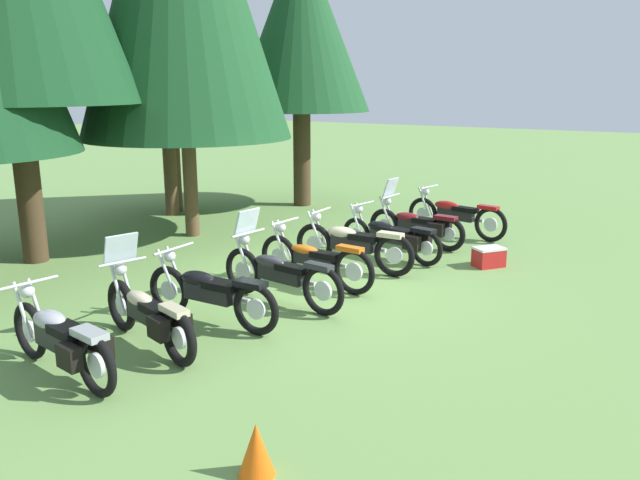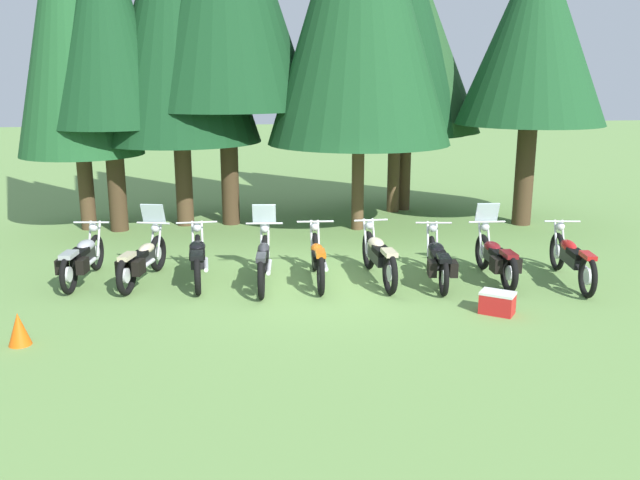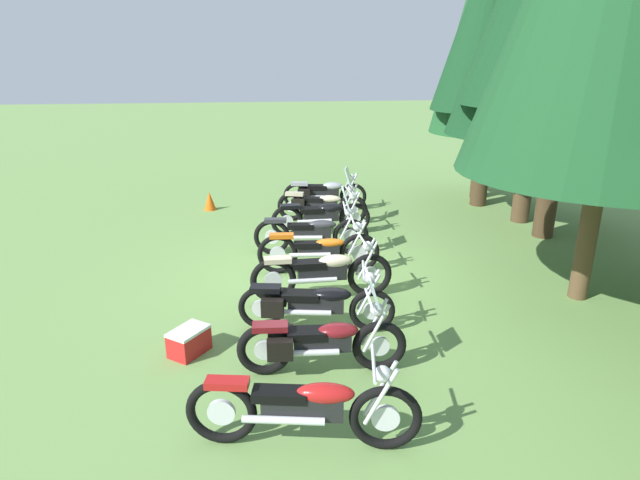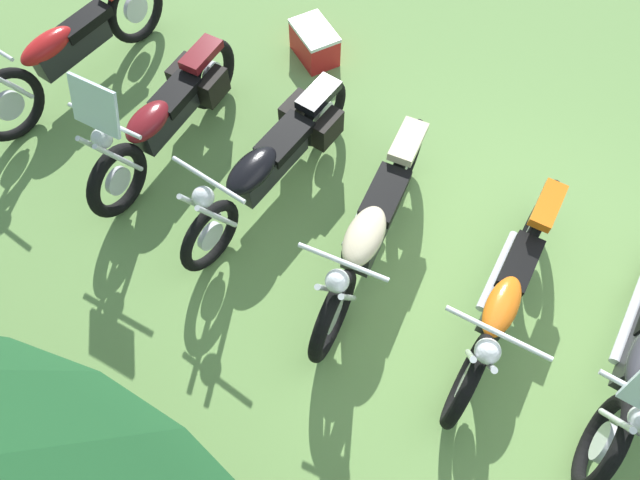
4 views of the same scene
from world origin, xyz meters
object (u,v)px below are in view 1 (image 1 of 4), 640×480
object	(u,v)px
pine_tree_6	(166,24)
pine_tree_5	(161,5)
motorcycle_7	(417,225)
motorcycle_2	(209,292)
pine_tree_7	(301,23)
motorcycle_8	(455,214)
motorcycle_1	(149,314)
motorcycle_0	(62,339)
motorcycle_4	(314,259)
motorcycle_6	(392,236)
picnic_cooler	(489,257)
motorcycle_5	(352,244)
traffic_cone	(256,449)
motorcycle_3	(279,273)

from	to	relation	value
pine_tree_6	pine_tree_5	bearing A→B (deg)	-147.05
motorcycle_7	motorcycle_2	bearing A→B (deg)	85.93
motorcycle_7	pine_tree_7	xyz separation A→B (m)	(2.59, 4.49, 4.31)
motorcycle_7	motorcycle_8	bearing A→B (deg)	-100.31
motorcycle_8	pine_tree_7	distance (m)	6.58
motorcycle_1	motorcycle_7	bearing A→B (deg)	-81.26
motorcycle_0	motorcycle_4	bearing A→B (deg)	-89.86
motorcycle_6	picnic_cooler	distance (m)	1.81
motorcycle_5	traffic_cone	xyz separation A→B (m)	(-5.77, -2.24, -0.24)
motorcycle_3	motorcycle_5	size ratio (longest dim) A/B	0.99
motorcycle_2	pine_tree_5	bearing A→B (deg)	-42.83
motorcycle_2	motorcycle_7	distance (m)	5.53
motorcycle_7	pine_tree_7	world-z (taller)	pine_tree_7
motorcycle_5	pine_tree_7	size ratio (longest dim) A/B	0.33
motorcycle_3	motorcycle_4	xyz separation A→B (m)	(1.00, 0.00, -0.03)
motorcycle_4	pine_tree_7	bearing A→B (deg)	-51.02
pine_tree_5	traffic_cone	bearing A→B (deg)	-132.07
motorcycle_3	motorcycle_8	world-z (taller)	motorcycle_3
pine_tree_6	picnic_cooler	world-z (taller)	pine_tree_6
pine_tree_6	pine_tree_7	bearing A→B (deg)	-43.44
motorcycle_3	pine_tree_7	bearing A→B (deg)	-52.85
motorcycle_4	motorcycle_8	world-z (taller)	motorcycle_4
motorcycle_3	pine_tree_5	xyz separation A→B (m)	(4.04, 6.18, 4.57)
motorcycle_0	motorcycle_6	world-z (taller)	motorcycle_0
motorcycle_4	motorcycle_7	xyz separation A→B (m)	(3.30, -0.41, 0.00)
motorcycle_2	motorcycle_4	distance (m)	2.21
motorcycle_2	motorcycle_3	size ratio (longest dim) A/B	0.97
pine_tree_7	motorcycle_0	bearing A→B (deg)	-161.36
motorcycle_0	traffic_cone	distance (m)	3.00
picnic_cooler	motorcycle_0	bearing A→B (deg)	158.23
motorcycle_7	pine_tree_6	xyz separation A→B (m)	(0.12, 6.83, 4.21)
motorcycle_5	pine_tree_5	xyz separation A→B (m)	(1.91, 6.26, 4.57)
motorcycle_7	motorcycle_0	bearing A→B (deg)	85.68
motorcycle_2	motorcycle_6	size ratio (longest dim) A/B	0.99
pine_tree_5	pine_tree_6	distance (m)	0.59
motorcycle_3	traffic_cone	bearing A→B (deg)	129.04
motorcycle_5	motorcycle_0	bearing A→B (deg)	81.57
motorcycle_8	motorcycle_2	bearing A→B (deg)	91.49
motorcycle_5	picnic_cooler	size ratio (longest dim) A/B	3.70
motorcycle_6	motorcycle_8	xyz separation A→B (m)	(2.43, -0.36, 0.03)
motorcycle_5	motorcycle_3	bearing A→B (deg)	87.07
motorcycle_8	traffic_cone	bearing A→B (deg)	110.14
motorcycle_2	pine_tree_7	xyz separation A→B (m)	(8.08, 3.75, 4.30)
motorcycle_2	motorcycle_0	bearing A→B (deg)	80.42
motorcycle_0	motorcycle_6	distance (m)	6.56
motorcycle_4	motorcycle_6	distance (m)	2.22
motorcycle_0	motorcycle_7	world-z (taller)	motorcycle_7
motorcycle_3	motorcycle_0	bearing A→B (deg)	85.32
motorcycle_0	motorcycle_7	size ratio (longest dim) A/B	1.01
motorcycle_0	motorcycle_8	distance (m)	9.02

